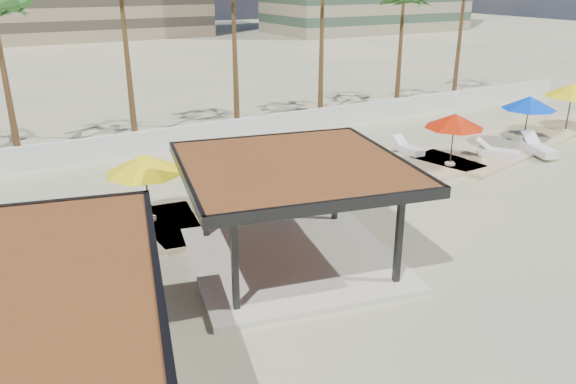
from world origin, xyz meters
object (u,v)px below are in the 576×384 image
pavilion_central (293,204)px  umbrella_c (455,121)px  lounger_a (24,258)px  lounger_b (408,149)px  lounger_d (539,149)px  lounger_c (497,152)px

pavilion_central → umbrella_c: pavilion_central is taller
pavilion_central → umbrella_c: bearing=33.5°
lounger_a → lounger_b: size_ratio=1.18×
lounger_b → lounger_d: lounger_d is taller
pavilion_central → lounger_d: 16.87m
lounger_d → lounger_a: bearing=109.2°
pavilion_central → lounger_b: pavilion_central is taller
lounger_a → umbrella_c: bearing=-113.5°
pavilion_central → lounger_c: bearing=28.6°
lounger_a → lounger_c: lounger_a is taller
pavilion_central → lounger_a: bearing=165.7°
lounger_c → lounger_d: lounger_d is taller
umbrella_c → pavilion_central: bearing=-158.2°
umbrella_c → lounger_c: umbrella_c is taller
umbrella_c → lounger_a: 18.74m
pavilion_central → lounger_b: 12.91m
lounger_b → lounger_d: size_ratio=0.79×
lounger_b → lounger_d: 6.57m
umbrella_c → lounger_a: size_ratio=1.51×
lounger_b → lounger_c: 4.36m
lounger_c → lounger_d: bearing=-138.8°
lounger_a → lounger_d: size_ratio=0.93×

